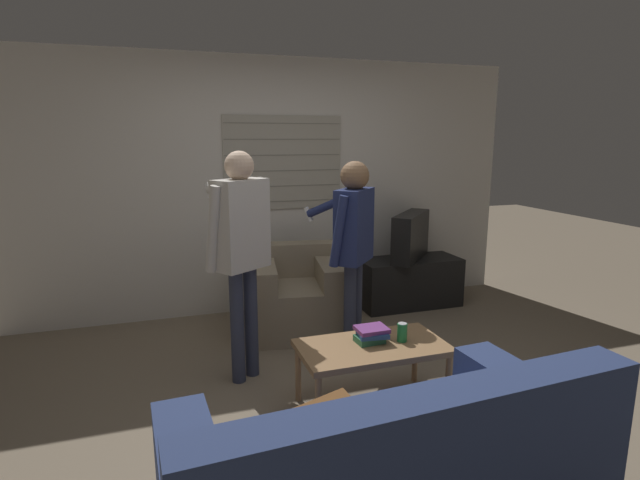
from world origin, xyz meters
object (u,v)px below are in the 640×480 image
couch_blue (387,476)px  armchair_beige (296,295)px  person_right_standing (353,234)px  book_stack (371,334)px  spare_remote (366,335)px  coffee_table (372,351)px  soda_can (402,332)px  tv (410,236)px  person_left_standing (240,239)px

couch_blue → armchair_beige: 2.53m
person_right_standing → book_stack: 0.97m
book_stack → spare_remote: (0.01, 0.10, -0.04)m
armchair_beige → spare_remote: bearing=105.1°
armchair_beige → coffee_table: size_ratio=1.02×
soda_can → spare_remote: size_ratio=1.02×
tv → person_right_standing: bearing=-4.8°
spare_remote → book_stack: bearing=-136.6°
tv → book_stack: (-1.21, -1.72, -0.26)m
armchair_beige → spare_remote: (0.13, -1.33, 0.12)m
couch_blue → armchair_beige: bearing=80.3°
spare_remote → couch_blue: bearing=-151.1°
book_stack → soda_can: bearing=-14.4°
coffee_table → tv: 2.17m
coffee_table → soda_can: 0.24m
coffee_table → spare_remote: bearing=83.4°
tv → spare_remote: tv is taller
armchair_beige → book_stack: size_ratio=4.55×
book_stack → spare_remote: 0.11m
armchair_beige → soda_can: (0.32, -1.48, 0.17)m
person_left_standing → book_stack: 1.13m
coffee_table → book_stack: book_stack is taller
couch_blue → coffee_table: couch_blue is taller
armchair_beige → soda_can: bearing=111.9°
soda_can → book_stack: bearing=165.6°
coffee_table → tv: size_ratio=1.40×
armchair_beige → soda_can: size_ratio=7.85×
person_left_standing → person_right_standing: (0.93, 0.17, -0.06)m
armchair_beige → soda_can: 1.52m
coffee_table → soda_can: (0.21, -0.01, 0.11)m
couch_blue → spare_remote: bearing=67.7°
book_stack → coffee_table: bearing=-101.3°
book_stack → spare_remote: size_ratio=1.76×
armchair_beige → person_left_standing: (-0.63, -0.79, 0.73)m
soda_can → couch_blue: bearing=-120.2°
tv → book_stack: 2.12m
armchair_beige → tv: (1.33, 0.30, 0.42)m
armchair_beige → spare_remote: size_ratio=8.02×
coffee_table → book_stack: bearing=78.7°
armchair_beige → person_right_standing: 0.97m
coffee_table → book_stack: size_ratio=4.47×
couch_blue → coffee_table: size_ratio=2.02×
person_left_standing → soda_can: (0.95, -0.69, -0.56)m
soda_can → spare_remote: 0.25m
couch_blue → book_stack: (0.40, 1.09, 0.19)m
tv → soda_can: bearing=13.7°
armchair_beige → spare_remote: 1.34m
book_stack → spare_remote: bearing=85.5°
armchair_beige → person_left_standing: size_ratio=0.59×
person_right_standing → book_stack: size_ratio=7.33×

